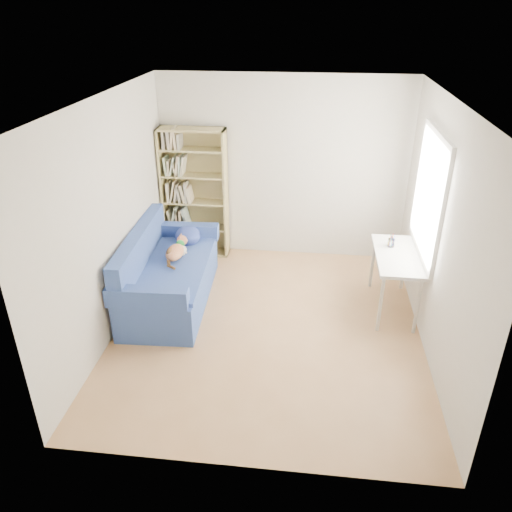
{
  "coord_description": "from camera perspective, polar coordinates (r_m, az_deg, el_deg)",
  "views": [
    {
      "loc": [
        0.42,
        -4.83,
        3.43
      ],
      "look_at": [
        -0.16,
        0.16,
        0.85
      ],
      "focal_mm": 35.0,
      "sensor_mm": 36.0,
      "label": 1
    }
  ],
  "objects": [
    {
      "name": "desk",
      "position": [
        6.18,
        15.77,
        -0.5
      ],
      "size": [
        0.51,
        1.11,
        0.75
      ],
      "color": "silver",
      "rests_on": "ground"
    },
    {
      "name": "bookshelf",
      "position": [
        7.34,
        -6.98,
        6.56
      ],
      "size": [
        0.94,
        0.29,
        1.88
      ],
      "color": "tan",
      "rests_on": "ground"
    },
    {
      "name": "pen_cup",
      "position": [
        6.29,
        15.2,
        1.57
      ],
      "size": [
        0.09,
        0.09,
        0.16
      ],
      "color": "white",
      "rests_on": "desk"
    },
    {
      "name": "room_shell",
      "position": [
        5.2,
        2.75,
        6.94
      ],
      "size": [
        3.54,
        4.04,
        2.62
      ],
      "color": "silver",
      "rests_on": "ground"
    },
    {
      "name": "ground",
      "position": [
        5.94,
        1.41,
        -8.08
      ],
      "size": [
        4.0,
        4.0,
        0.0
      ],
      "primitive_type": "plane",
      "color": "#A37449",
      "rests_on": "ground"
    },
    {
      "name": "sofa",
      "position": [
        6.37,
        -10.08,
        -2.17
      ],
      "size": [
        0.99,
        1.95,
        0.94
      ],
      "rotation": [
        0.0,
        0.0,
        0.04
      ],
      "color": "navy",
      "rests_on": "ground"
    }
  ]
}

